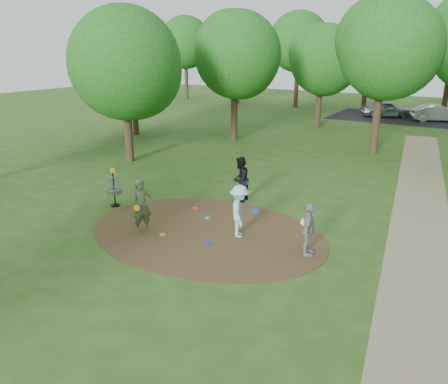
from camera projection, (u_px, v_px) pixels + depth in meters
The scene contains 16 objects.
ground at pixel (206, 232), 14.85m from camera, with size 100.00×100.00×0.00m, color #2D5119.
dirt_clearing at pixel (206, 232), 14.84m from camera, with size 8.40×8.40×0.02m, color #47301C.
footpath at pixel (420, 254), 13.26m from camera, with size 2.00×40.00×0.01m, color #8C7A5B.
parking_lot at pixel (414, 119), 38.17m from camera, with size 14.00×8.00×0.01m, color black.
player_observer_with_disc at pixel (142, 206), 14.56m from camera, with size 0.73×0.82×1.88m.
player_throwing_with_disc at pixel (239, 211), 14.26m from camera, with size 1.30×1.32×1.77m.
player_walking_with_disc at pixel (240, 179), 17.54m from camera, with size 0.80×0.98×1.85m.
player_waiting_with_disc at pixel (308, 230), 12.97m from camera, with size 0.61×1.03×1.65m.
disc_ground_cyan at pixel (207, 218), 16.02m from camera, with size 0.22×0.22×0.02m, color #18C4AA.
disc_ground_blue at pixel (208, 243), 13.94m from camera, with size 0.22×0.22×0.02m, color #0D2FE6.
disc_ground_red at pixel (195, 208), 16.98m from camera, with size 0.22×0.22×0.02m, color #E44C16.
car_left at pixel (386, 109), 38.99m from camera, with size 1.69×4.21×1.43m, color #989C9F.
car_right at pixel (438, 113), 36.72m from camera, with size 1.47×4.21×1.39m, color #AFB4B7.
disc_ground_orange at pixel (163, 235), 14.58m from camera, with size 0.22×0.22×0.02m, color orange.
disc_golf_basket at pixel (114, 185), 17.03m from camera, with size 0.63×0.63×1.54m.
tree_ring at pixel (377, 63), 20.95m from camera, with size 37.65×45.54×9.55m.
Camera 1 is at (7.64, -11.34, 5.99)m, focal length 35.00 mm.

